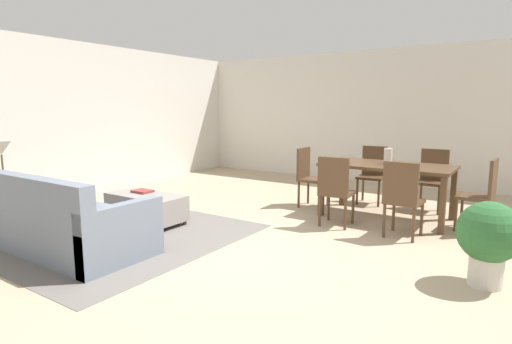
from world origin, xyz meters
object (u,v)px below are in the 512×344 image
object	(u,v)px
dining_chair_head_east	(483,191)
dining_chair_head_west	(309,174)
dining_table	(387,171)
book_on_ottoman	(143,191)
dining_chair_near_left	(335,187)
dining_chair_near_right	(402,195)
dining_chair_far_left	(373,171)
side_table	(5,191)
potted_plant	(489,237)
table_lamp	(1,150)
ottoman_table	(146,206)
couch	(58,223)
dining_chair_far_right	(432,176)
vase_centerpiece	(388,156)

from	to	relation	value
dining_chair_head_east	dining_chair_head_west	xyz separation A→B (m)	(-2.40, 0.03, 0.00)
dining_table	dining_chair_head_east	bearing A→B (deg)	-0.56
dining_chair_head_east	book_on_ottoman	size ratio (longest dim) A/B	3.54
dining_table	dining_chair_near_left	xyz separation A→B (m)	(-0.42, -0.82, -0.15)
dining_table	dining_chair_near_right	distance (m)	0.95
dining_chair_near_right	dining_chair_head_west	size ratio (longest dim) A/B	1.00
dining_chair_head_east	dining_chair_near_left	bearing A→B (deg)	-153.38
dining_table	dining_chair_far_left	size ratio (longest dim) A/B	1.88
side_table	dining_chair_near_left	distance (m)	4.30
dining_table	potted_plant	size ratio (longest dim) A/B	2.31
dining_table	dining_chair_far_left	world-z (taller)	dining_chair_far_left
side_table	table_lamp	distance (m)	0.54
dining_table	dining_chair_near_left	bearing A→B (deg)	-116.99
ottoman_table	dining_chair_head_east	size ratio (longest dim) A/B	1.21
dining_chair_far_left	book_on_ottoman	bearing A→B (deg)	-128.96
dining_chair_near_right	dining_chair_head_west	xyz separation A→B (m)	(-1.64, 0.85, 0.00)
dining_chair_far_left	dining_chair_head_west	bearing A→B (deg)	-132.91
couch	dining_chair_far_right	bearing A→B (deg)	53.40
table_lamp	vase_centerpiece	bearing A→B (deg)	38.57
dining_chair_far_left	book_on_ottoman	world-z (taller)	dining_chair_far_left
ottoman_table	dining_chair_far_right	distance (m)	4.20
couch	table_lamp	size ratio (longest dim) A/B	4.20
dining_chair_near_right	dining_chair_head_east	distance (m)	1.12
vase_centerpiece	dining_chair_head_west	bearing A→B (deg)	-178.96
side_table	dining_chair_head_west	xyz separation A→B (m)	(2.81, 3.18, 0.05)
dining_chair_far_right	dining_chair_head_east	world-z (taller)	same
vase_centerpiece	dining_chair_near_left	bearing A→B (deg)	-115.64
side_table	vase_centerpiece	size ratio (longest dim) A/B	2.70
dining_table	potted_plant	distance (m)	2.28
dining_chair_head_west	dining_table	bearing A→B (deg)	-0.67
dining_chair_near_left	dining_chair_head_east	xyz separation A→B (m)	(1.61, 0.81, 0.00)
dining_chair_near_right	potted_plant	distance (m)	1.36
table_lamp	potted_plant	bearing A→B (deg)	14.29
dining_chair_near_left	dining_chair_near_right	xyz separation A→B (m)	(0.85, -0.02, 0.00)
potted_plant	vase_centerpiece	bearing A→B (deg)	127.74
side_table	dining_chair_far_left	distance (m)	5.34
ottoman_table	dining_chair_head_east	world-z (taller)	dining_chair_head_east
book_on_ottoman	table_lamp	bearing A→B (deg)	-137.59
dining_chair_head_east	dining_chair_head_west	size ratio (longest dim) A/B	1.00
dining_chair_head_east	dining_chair_near_right	bearing A→B (deg)	-132.63
dining_chair_near_left	book_on_ottoman	distance (m)	2.60
dining_table	dining_chair_far_left	xyz separation A→B (m)	(-0.46, 0.82, -0.15)
side_table	dining_chair_near_left	bearing A→B (deg)	33.07
side_table	dining_chair_near_left	size ratio (longest dim) A/B	0.64
dining_chair_head_east	dining_chair_far_right	bearing A→B (deg)	131.68
dining_table	dining_chair_far_right	bearing A→B (deg)	62.21
potted_plant	book_on_ottoman	bearing A→B (deg)	-177.17
ottoman_table	side_table	size ratio (longest dim) A/B	1.87
dining_table	ottoman_table	bearing A→B (deg)	-141.74
dining_chair_head_west	ottoman_table	bearing A→B (deg)	-123.94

